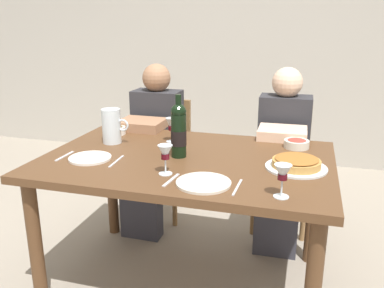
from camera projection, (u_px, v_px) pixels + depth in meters
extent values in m
plane|color=gray|center=(187.00, 281.00, 2.37)|extent=(8.00, 8.00, 0.00)
cube|color=#B2ADA3|center=(253.00, 25.00, 4.11)|extent=(8.00, 0.10, 2.80)
cube|color=brown|center=(187.00, 161.00, 2.15)|extent=(1.50, 1.00, 0.04)
cylinder|color=brown|center=(36.00, 246.00, 2.05)|extent=(0.07, 0.07, 0.72)
cylinder|color=brown|center=(112.00, 185.00, 2.83)|extent=(0.07, 0.07, 0.72)
cylinder|color=brown|center=(313.00, 208.00, 2.47)|extent=(0.07, 0.07, 0.72)
cylinder|color=black|center=(179.00, 136.00, 2.12)|extent=(0.08, 0.08, 0.23)
sphere|color=black|center=(178.00, 112.00, 2.09)|extent=(0.08, 0.08, 0.08)
cylinder|color=black|center=(178.00, 102.00, 2.07)|extent=(0.03, 0.03, 0.08)
cylinder|color=black|center=(179.00, 138.00, 2.13)|extent=(0.08, 0.08, 0.08)
cylinder|color=silver|center=(111.00, 126.00, 2.37)|extent=(0.11, 0.11, 0.20)
cylinder|color=silver|center=(112.00, 132.00, 2.38)|extent=(0.10, 0.10, 0.12)
torus|color=silver|center=(123.00, 125.00, 2.35)|extent=(0.07, 0.01, 0.07)
cylinder|color=silver|center=(296.00, 168.00, 1.98)|extent=(0.30, 0.30, 0.01)
cylinder|color=#C18E47|center=(296.00, 163.00, 1.97)|extent=(0.23, 0.23, 0.03)
ellipsoid|color=#9E6028|center=(297.00, 159.00, 1.97)|extent=(0.21, 0.21, 0.02)
cylinder|color=silver|center=(296.00, 144.00, 2.30)|extent=(0.14, 0.14, 0.04)
ellipsoid|color=#B2382D|center=(297.00, 141.00, 2.30)|extent=(0.12, 0.12, 0.03)
cylinder|color=white|center=(115.00, 130.00, 2.58)|extent=(0.13, 0.13, 0.05)
ellipsoid|color=brown|center=(115.00, 128.00, 2.57)|extent=(0.11, 0.11, 0.03)
cylinder|color=silver|center=(281.00, 197.00, 1.66)|extent=(0.06, 0.06, 0.00)
cylinder|color=silver|center=(282.00, 188.00, 1.65)|extent=(0.01, 0.01, 0.07)
cone|color=silver|center=(283.00, 172.00, 1.63)|extent=(0.07, 0.07, 0.07)
cylinder|color=#470A14|center=(282.00, 177.00, 1.64)|extent=(0.04, 0.04, 0.02)
cylinder|color=silver|center=(172.00, 142.00, 2.42)|extent=(0.06, 0.06, 0.00)
cylinder|color=silver|center=(172.00, 136.00, 2.41)|extent=(0.01, 0.01, 0.06)
cone|color=silver|center=(171.00, 124.00, 2.39)|extent=(0.07, 0.07, 0.08)
cylinder|color=#470A14|center=(171.00, 128.00, 2.39)|extent=(0.04, 0.04, 0.03)
cylinder|color=silver|center=(166.00, 174.00, 1.91)|extent=(0.06, 0.06, 0.00)
cylinder|color=silver|center=(165.00, 166.00, 1.90)|extent=(0.01, 0.01, 0.07)
cone|color=silver|center=(165.00, 152.00, 1.88)|extent=(0.07, 0.07, 0.07)
cylinder|color=#470A14|center=(165.00, 156.00, 1.89)|extent=(0.04, 0.04, 0.02)
cylinder|color=white|center=(90.00, 158.00, 2.11)|extent=(0.22, 0.22, 0.01)
cylinder|color=silver|center=(203.00, 183.00, 1.79)|extent=(0.24, 0.24, 0.01)
cube|color=silver|center=(65.00, 156.00, 2.15)|extent=(0.02, 0.16, 0.00)
cube|color=silver|center=(116.00, 161.00, 2.08)|extent=(0.02, 0.18, 0.00)
cube|color=silver|center=(237.00, 187.00, 1.75)|extent=(0.02, 0.18, 0.00)
cube|color=silver|center=(171.00, 180.00, 1.83)|extent=(0.03, 0.16, 0.00)
cube|color=olive|center=(160.00, 157.00, 3.09)|extent=(0.41, 0.41, 0.02)
cube|color=olive|center=(168.00, 124.00, 3.19)|extent=(0.36, 0.03, 0.40)
cylinder|color=olive|center=(132.00, 192.00, 3.05)|extent=(0.04, 0.04, 0.45)
cylinder|color=olive|center=(175.00, 197.00, 2.95)|extent=(0.04, 0.04, 0.45)
cylinder|color=olive|center=(149.00, 176.00, 3.36)|extent=(0.04, 0.04, 0.45)
cylinder|color=olive|center=(189.00, 180.00, 3.26)|extent=(0.04, 0.04, 0.45)
cube|color=#2D2D33|center=(158.00, 125.00, 2.97)|extent=(0.34, 0.20, 0.50)
sphere|color=#9E7051|center=(156.00, 78.00, 2.88)|extent=(0.20, 0.20, 0.20)
cube|color=#33333D|center=(149.00, 166.00, 2.87)|extent=(0.31, 0.38, 0.14)
cube|color=#33333D|center=(141.00, 210.00, 2.81)|extent=(0.27, 0.12, 0.40)
cube|color=#9E7051|center=(142.00, 124.00, 2.70)|extent=(0.29, 0.24, 0.06)
cube|color=olive|center=(282.00, 167.00, 2.88)|extent=(0.41, 0.41, 0.02)
cube|color=olive|center=(285.00, 131.00, 2.99)|extent=(0.36, 0.04, 0.40)
cylinder|color=olive|center=(253.00, 205.00, 2.83)|extent=(0.04, 0.04, 0.45)
cylinder|color=olive|center=(304.00, 210.00, 2.75)|extent=(0.04, 0.04, 0.45)
cylinder|color=olive|center=(259.00, 186.00, 3.15)|extent=(0.04, 0.04, 0.45)
cylinder|color=olive|center=(304.00, 191.00, 3.06)|extent=(0.04, 0.04, 0.45)
cube|color=#2D2D33|center=(284.00, 133.00, 2.77)|extent=(0.34, 0.21, 0.50)
sphere|color=beige|center=(287.00, 82.00, 2.67)|extent=(0.20, 0.20, 0.20)
cube|color=#33333D|center=(280.00, 177.00, 2.66)|extent=(0.31, 0.39, 0.14)
cube|color=#33333D|center=(276.00, 225.00, 2.60)|extent=(0.27, 0.12, 0.40)
cube|color=beige|center=(282.00, 133.00, 2.49)|extent=(0.29, 0.25, 0.06)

